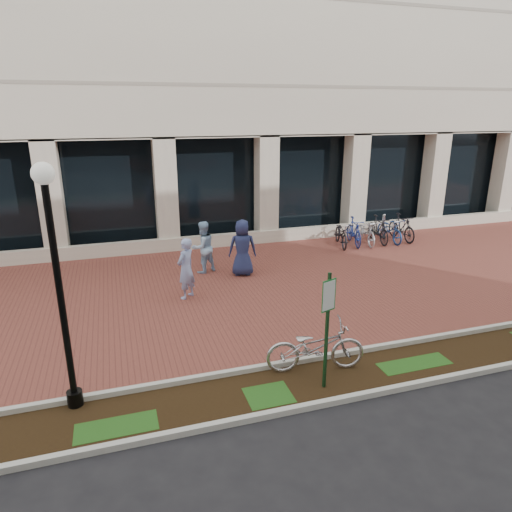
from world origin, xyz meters
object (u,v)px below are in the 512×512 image
object	(u,v)px
parking_sign	(328,317)
bike_rack_cluster	(372,231)
pedestrian_mid	(203,247)
bollard	(383,225)
locked_bicycle	(315,347)
lamppost	(58,278)
pedestrian_right	(242,248)
pedestrian_left	(186,269)

from	to	relation	value
parking_sign	bike_rack_cluster	size ratio (longest dim) A/B	0.67
parking_sign	pedestrian_mid	bearing A→B (deg)	77.41
bollard	bike_rack_cluster	bearing A→B (deg)	-141.53
locked_bicycle	pedestrian_mid	xyz separation A→B (m)	(-1.02, 6.60, 0.32)
lamppost	bike_rack_cluster	bearing A→B (deg)	35.58
pedestrian_mid	bike_rack_cluster	xyz separation A→B (m)	(7.14, 1.35, -0.35)
lamppost	pedestrian_right	size ratio (longest dim) A/B	2.39
locked_bicycle	pedestrian_right	size ratio (longest dim) A/B	1.11
pedestrian_right	bike_rack_cluster	distance (m)	6.31
lamppost	locked_bicycle	distance (m)	5.08
lamppost	bike_rack_cluster	world-z (taller)	lamppost
bike_rack_cluster	pedestrian_mid	bearing A→B (deg)	-160.28
pedestrian_left	lamppost	bearing A→B (deg)	14.00
parking_sign	pedestrian_left	bearing A→B (deg)	89.13
parking_sign	locked_bicycle	xyz separation A→B (m)	(0.09, 0.65, -0.98)
locked_bicycle	pedestrian_mid	world-z (taller)	pedestrian_mid
parking_sign	locked_bicycle	size ratio (longest dim) A/B	1.16
pedestrian_mid	bike_rack_cluster	size ratio (longest dim) A/B	0.48
bollard	locked_bicycle	bearing A→B (deg)	-129.28
lamppost	pedestrian_right	world-z (taller)	lamppost
pedestrian_mid	parking_sign	bearing A→B (deg)	74.01
parking_sign	lamppost	xyz separation A→B (m)	(-4.60, 0.87, 0.97)
parking_sign	pedestrian_left	world-z (taller)	parking_sign
pedestrian_mid	pedestrian_right	xyz separation A→B (m)	(1.16, -0.65, 0.06)
pedestrian_right	lamppost	bearing A→B (deg)	63.11
lamppost	bollard	world-z (taller)	lamppost
parking_sign	pedestrian_mid	distance (m)	7.34
locked_bicycle	bollard	distance (m)	11.40
pedestrian_right	bike_rack_cluster	size ratio (longest dim) A/B	0.52
lamppost	locked_bicycle	bearing A→B (deg)	-2.73
locked_bicycle	parking_sign	bearing A→B (deg)	-177.03
pedestrian_mid	bike_rack_cluster	distance (m)	7.28
parking_sign	pedestrian_right	size ratio (longest dim) A/B	1.29
pedestrian_right	bollard	bearing A→B (deg)	-144.73
bollard	bike_rack_cluster	size ratio (longest dim) A/B	0.26
bollard	bike_rack_cluster	world-z (taller)	bike_rack_cluster
locked_bicycle	bollard	xyz separation A→B (m)	(7.22, 8.82, -0.06)
pedestrian_right	bollard	size ratio (longest dim) A/B	1.96
lamppost	parking_sign	bearing A→B (deg)	-10.71
bollard	pedestrian_left	bearing A→B (deg)	-155.19
lamppost	pedestrian_left	world-z (taller)	lamppost
locked_bicycle	bike_rack_cluster	xyz separation A→B (m)	(6.13, 7.96, -0.02)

